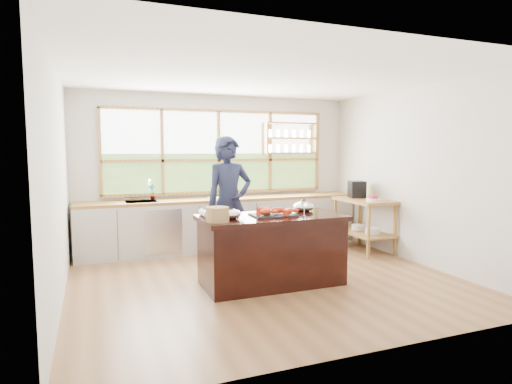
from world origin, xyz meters
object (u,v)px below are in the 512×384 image
wicker_basket (218,214)px  espresso_machine (357,189)px  cook (229,204)px  island (272,250)px

wicker_basket → espresso_machine: bearing=27.2°
espresso_machine → cook: bearing=-152.8°
cook → espresso_machine: (2.50, 0.49, 0.08)m
island → espresso_machine: size_ratio=6.31×
wicker_basket → island: bearing=14.5°
cook → island: bearing=-78.2°
cook → wicker_basket: (-0.47, -1.04, 0.02)m
island → espresso_machine: 2.63m
island → espresso_machine: bearing=31.2°
espresso_machine → wicker_basket: espresso_machine is taller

